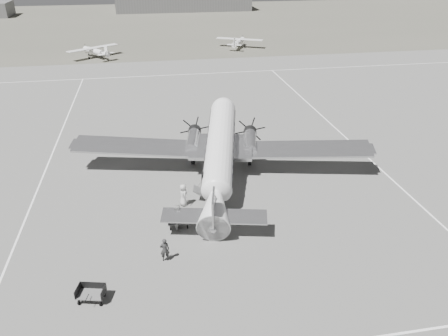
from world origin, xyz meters
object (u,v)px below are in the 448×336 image
at_px(dc3_airliner, 220,154).
at_px(light_plane_left, 95,52).
at_px(baggage_cart_near, 178,221).
at_px(ramp_agent, 178,217).
at_px(passenger, 183,195).
at_px(light_plane_right, 239,43).
at_px(ground_crew, 165,250).
at_px(baggage_cart_far, 91,294).

height_order(dc3_airliner, light_plane_left, dc3_airliner).
bearing_deg(baggage_cart_near, dc3_airliner, 58.41).
distance_m(dc3_airliner, ramp_agent, 7.90).
bearing_deg(passenger, light_plane_left, -7.06).
bearing_deg(light_plane_left, light_plane_right, -27.58).
distance_m(light_plane_left, light_plane_right, 27.92).
height_order(baggage_cart_near, passenger, passenger).
bearing_deg(light_plane_left, ramp_agent, -116.02).
bearing_deg(ramp_agent, passenger, -20.63).
distance_m(light_plane_right, ramp_agent, 63.45).
xyz_separation_m(baggage_cart_near, passenger, (0.63, 2.87, 0.44)).
bearing_deg(ground_crew, baggage_cart_near, -110.19).
height_order(light_plane_right, baggage_cart_near, light_plane_right).
xyz_separation_m(light_plane_right, passenger, (-16.58, -57.99, -0.09)).
xyz_separation_m(baggage_cart_far, passenger, (6.14, 9.41, 0.44)).
xyz_separation_m(dc3_airliner, ground_crew, (-5.27, -10.01, -1.72)).
bearing_deg(light_plane_right, ground_crew, -79.58).
distance_m(baggage_cart_near, ramp_agent, 0.54).
distance_m(baggage_cart_far, ground_crew, 5.21).
bearing_deg(light_plane_left, passenger, -114.75).
relative_size(light_plane_right, baggage_cart_far, 5.82).
xyz_separation_m(baggage_cart_near, baggage_cart_far, (-5.51, -6.54, 0.01)).
height_order(dc3_airliner, passenger, dc3_airliner).
distance_m(ground_crew, ramp_agent, 3.65).
relative_size(light_plane_right, ground_crew, 5.71).
distance_m(light_plane_left, passenger, 54.85).
distance_m(baggage_cart_near, baggage_cart_far, 8.55).
bearing_deg(baggage_cart_near, passenger, 78.86).
relative_size(dc3_airliner, ground_crew, 16.09).
bearing_deg(light_plane_right, light_plane_left, -144.92).
xyz_separation_m(baggage_cart_far, ramp_agent, (5.46, 6.34, 0.50)).
bearing_deg(baggage_cart_far, ground_crew, 47.10).
height_order(baggage_cart_far, ground_crew, ground_crew).
bearing_deg(dc3_airliner, light_plane_left, 118.54).
bearing_deg(dc3_airliner, baggage_cart_far, -114.26).
distance_m(dc3_airliner, ground_crew, 11.44).
height_order(baggage_cart_far, passenger, passenger).
xyz_separation_m(light_plane_left, baggage_cart_far, (4.88, -63.14, -0.58)).
relative_size(light_plane_left, light_plane_right, 1.06).
relative_size(dc3_airliner, baggage_cart_near, 16.59).
xyz_separation_m(ground_crew, ramp_agent, (1.12, 3.47, 0.13)).
distance_m(light_plane_right, baggage_cart_near, 63.25).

